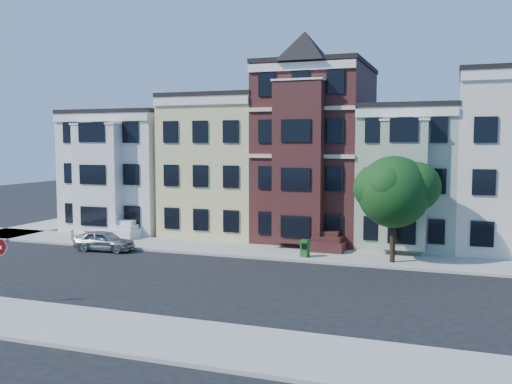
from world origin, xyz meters
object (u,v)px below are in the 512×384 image
at_px(newspaper_box, 305,248).
at_px(fire_hydrant, 72,237).
at_px(parked_car, 104,241).
at_px(street_tree, 394,197).

xyz_separation_m(newspaper_box, fire_hydrant, (-16.01, -0.66, -0.14)).
bearing_deg(parked_car, street_tree, -88.24).
height_order(street_tree, parked_car, street_tree).
bearing_deg(street_tree, fire_hydrant, -177.52).
relative_size(newspaper_box, fire_hydrant, 1.39).
xyz_separation_m(parked_car, newspaper_box, (12.67, 1.76, 0.01)).
bearing_deg(fire_hydrant, street_tree, 2.48).
bearing_deg(street_tree, parked_car, -173.52).
distance_m(parked_car, fire_hydrant, 3.52).
distance_m(newspaper_box, fire_hydrant, 16.02).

